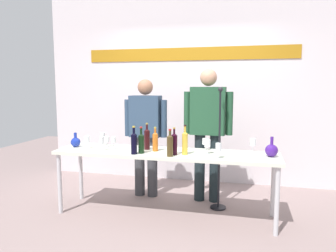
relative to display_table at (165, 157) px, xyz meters
name	(u,v)px	position (x,y,z in m)	size (l,w,h in m)	color
ground_plane	(165,214)	(0.00, 0.00, -0.71)	(10.00, 10.00, 0.00)	gray
back_wall	(189,88)	(0.00, 1.53, 0.79)	(4.75, 0.11, 3.00)	silver
display_table	(165,157)	(0.00, 0.00, 0.00)	(2.61, 0.61, 0.77)	silver
decanter_blue_left	(76,142)	(-1.17, 0.01, 0.12)	(0.12, 0.12, 0.18)	#192E9C
decanter_blue_right	(271,150)	(1.19, 0.01, 0.13)	(0.14, 0.14, 0.22)	#441D86
presenter_left	(146,130)	(-0.43, 0.60, 0.22)	(0.60, 0.22, 1.62)	#35373B
presenter_right	(208,126)	(0.43, 0.60, 0.31)	(0.64, 0.22, 1.75)	black
wine_bottle_0	(147,138)	(-0.24, 0.07, 0.20)	(0.07, 0.07, 0.32)	black
wine_bottle_1	(170,145)	(0.12, -0.24, 0.19)	(0.07, 0.07, 0.30)	#45361A
wine_bottle_2	(134,142)	(-0.30, -0.22, 0.19)	(0.07, 0.07, 0.32)	black
wine_bottle_3	(155,141)	(-0.12, 0.00, 0.18)	(0.07, 0.07, 0.29)	orange
wine_bottle_4	(174,143)	(0.14, -0.14, 0.19)	(0.07, 0.07, 0.31)	black
wine_bottle_5	(185,142)	(0.26, -0.10, 0.20)	(0.06, 0.06, 0.34)	gold
wine_bottle_6	(141,142)	(-0.24, -0.15, 0.19)	(0.07, 0.07, 0.31)	black
wine_glass_left_0	(87,139)	(-0.98, -0.04, 0.17)	(0.06, 0.06, 0.15)	white
wine_glass_left_1	(102,136)	(-0.89, 0.20, 0.18)	(0.06, 0.06, 0.16)	white
wine_glass_left_2	(101,141)	(-0.75, -0.13, 0.18)	(0.06, 0.06, 0.16)	white
wine_glass_left_3	(114,140)	(-0.65, 0.00, 0.17)	(0.06, 0.06, 0.15)	white
wine_glass_left_4	(107,140)	(-0.79, 0.11, 0.15)	(0.06, 0.06, 0.13)	white
wine_glass_right_0	(219,147)	(0.64, -0.21, 0.18)	(0.06, 0.06, 0.17)	white
wine_glass_right_1	(207,143)	(0.50, -0.01, 0.18)	(0.07, 0.07, 0.17)	white
wine_glass_right_2	(253,142)	(1.00, 0.25, 0.17)	(0.07, 0.07, 0.16)	white
wine_glass_right_3	(205,142)	(0.45, 0.19, 0.17)	(0.07, 0.07, 0.15)	white
microphone_stand	(219,169)	(0.60, 0.35, -0.20)	(0.20, 0.20, 1.52)	black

